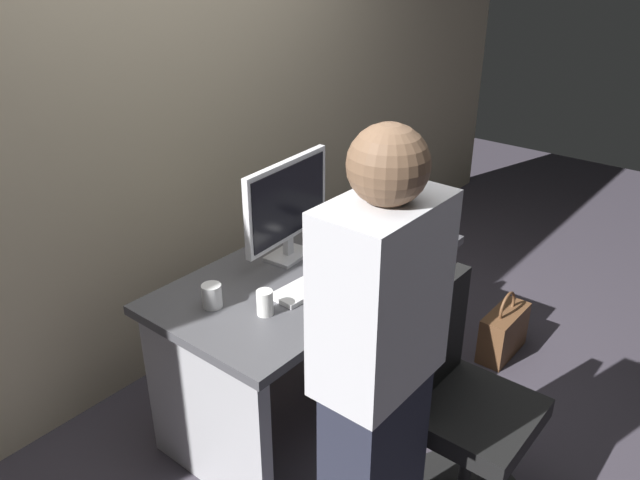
{
  "coord_description": "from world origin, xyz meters",
  "views": [
    {
      "loc": [
        -1.86,
        -1.57,
        2.07
      ],
      "look_at": [
        0.0,
        -0.05,
        0.89
      ],
      "focal_mm": 35.46,
      "sensor_mm": 36.0,
      "label": 1
    }
  ],
  "objects_px": {
    "cup_near_keyboard": "(265,303)",
    "handbag": "(503,332)",
    "cup_by_monitor": "(212,296)",
    "mouse": "(359,254)",
    "book_stack": "(331,220)",
    "monitor": "(288,205)",
    "cell_phone": "(401,241)",
    "person_at_desk": "(377,380)",
    "keyboard": "(317,282)",
    "desk": "(311,312)",
    "office_chair": "(458,414)"
  },
  "relations": [
    {
      "from": "person_at_desk",
      "to": "cup_by_monitor",
      "type": "height_order",
      "value": "person_at_desk"
    },
    {
      "from": "keyboard",
      "to": "handbag",
      "type": "relative_size",
      "value": 1.14
    },
    {
      "from": "office_chair",
      "to": "cup_by_monitor",
      "type": "distance_m",
      "value": 1.04
    },
    {
      "from": "cup_near_keyboard",
      "to": "cell_phone",
      "type": "distance_m",
      "value": 0.86
    },
    {
      "from": "desk",
      "to": "cup_by_monitor",
      "type": "bearing_deg",
      "value": 168.89
    },
    {
      "from": "desk",
      "to": "monitor",
      "type": "distance_m",
      "value": 0.51
    },
    {
      "from": "mouse",
      "to": "keyboard",
      "type": "bearing_deg",
      "value": -178.38
    },
    {
      "from": "monitor",
      "to": "book_stack",
      "type": "xyz_separation_m",
      "value": [
        0.37,
        0.05,
        -0.22
      ]
    },
    {
      "from": "cup_near_keyboard",
      "to": "handbag",
      "type": "xyz_separation_m",
      "value": [
        1.35,
        -0.44,
        -0.65
      ]
    },
    {
      "from": "person_at_desk",
      "to": "cell_phone",
      "type": "bearing_deg",
      "value": 28.94
    },
    {
      "from": "cell_phone",
      "to": "monitor",
      "type": "bearing_deg",
      "value": 128.86
    },
    {
      "from": "office_chair",
      "to": "cup_by_monitor",
      "type": "xyz_separation_m",
      "value": [
        -0.39,
        0.9,
        0.36
      ]
    },
    {
      "from": "cup_by_monitor",
      "to": "cell_phone",
      "type": "height_order",
      "value": "cup_by_monitor"
    },
    {
      "from": "person_at_desk",
      "to": "handbag",
      "type": "height_order",
      "value": "person_at_desk"
    },
    {
      "from": "office_chair",
      "to": "cell_phone",
      "type": "height_order",
      "value": "office_chair"
    },
    {
      "from": "office_chair",
      "to": "monitor",
      "type": "height_order",
      "value": "monitor"
    },
    {
      "from": "mouse",
      "to": "cup_by_monitor",
      "type": "height_order",
      "value": "cup_by_monitor"
    },
    {
      "from": "monitor",
      "to": "cup_by_monitor",
      "type": "distance_m",
      "value": 0.55
    },
    {
      "from": "handbag",
      "to": "cup_by_monitor",
      "type": "bearing_deg",
      "value": 155.91
    },
    {
      "from": "keyboard",
      "to": "mouse",
      "type": "distance_m",
      "value": 0.31
    },
    {
      "from": "monitor",
      "to": "mouse",
      "type": "distance_m",
      "value": 0.4
    },
    {
      "from": "cup_near_keyboard",
      "to": "desk",
      "type": "bearing_deg",
      "value": 14.43
    },
    {
      "from": "person_at_desk",
      "to": "keyboard",
      "type": "distance_m",
      "value": 0.78
    },
    {
      "from": "person_at_desk",
      "to": "cup_near_keyboard",
      "type": "xyz_separation_m",
      "value": [
        0.16,
        0.63,
        -0.05
      ]
    },
    {
      "from": "person_at_desk",
      "to": "cup_by_monitor",
      "type": "xyz_separation_m",
      "value": [
        0.07,
        0.83,
        -0.05
      ]
    },
    {
      "from": "monitor",
      "to": "handbag",
      "type": "distance_m",
      "value": 1.45
    },
    {
      "from": "cell_phone",
      "to": "keyboard",
      "type": "bearing_deg",
      "value": 157.91
    },
    {
      "from": "book_stack",
      "to": "cup_near_keyboard",
      "type": "bearing_deg",
      "value": -159.06
    },
    {
      "from": "office_chair",
      "to": "monitor",
      "type": "bearing_deg",
      "value": 83.38
    },
    {
      "from": "monitor",
      "to": "cell_phone",
      "type": "distance_m",
      "value": 0.6
    },
    {
      "from": "cup_by_monitor",
      "to": "handbag",
      "type": "bearing_deg",
      "value": -24.09
    },
    {
      "from": "desk",
      "to": "keyboard",
      "type": "bearing_deg",
      "value": -131.33
    },
    {
      "from": "handbag",
      "to": "cell_phone",
      "type": "bearing_deg",
      "value": 142.2
    },
    {
      "from": "cup_by_monitor",
      "to": "mouse",
      "type": "bearing_deg",
      "value": -15.78
    },
    {
      "from": "mouse",
      "to": "cup_by_monitor",
      "type": "relative_size",
      "value": 1.04
    },
    {
      "from": "cup_near_keyboard",
      "to": "cup_by_monitor",
      "type": "bearing_deg",
      "value": 114.67
    },
    {
      "from": "office_chair",
      "to": "handbag",
      "type": "distance_m",
      "value": 1.11
    },
    {
      "from": "office_chair",
      "to": "person_at_desk",
      "type": "height_order",
      "value": "person_at_desk"
    },
    {
      "from": "person_at_desk",
      "to": "mouse",
      "type": "height_order",
      "value": "person_at_desk"
    },
    {
      "from": "keyboard",
      "to": "office_chair",
      "type": "bearing_deg",
      "value": -86.48
    },
    {
      "from": "desk",
      "to": "person_at_desk",
      "type": "bearing_deg",
      "value": -127.44
    },
    {
      "from": "desk",
      "to": "keyboard",
      "type": "height_order",
      "value": "keyboard"
    },
    {
      "from": "monitor",
      "to": "cell_phone",
      "type": "bearing_deg",
      "value": -34.96
    },
    {
      "from": "handbag",
      "to": "book_stack",
      "type": "bearing_deg",
      "value": 127.02
    },
    {
      "from": "person_at_desk",
      "to": "book_stack",
      "type": "relative_size",
      "value": 7.59
    },
    {
      "from": "desk",
      "to": "mouse",
      "type": "relative_size",
      "value": 14.22
    },
    {
      "from": "cup_by_monitor",
      "to": "cell_phone",
      "type": "bearing_deg",
      "value": -15.56
    },
    {
      "from": "monitor",
      "to": "desk",
      "type": "bearing_deg",
      "value": -95.56
    },
    {
      "from": "cup_by_monitor",
      "to": "book_stack",
      "type": "relative_size",
      "value": 0.44
    },
    {
      "from": "keyboard",
      "to": "cup_by_monitor",
      "type": "relative_size",
      "value": 4.49
    }
  ]
}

